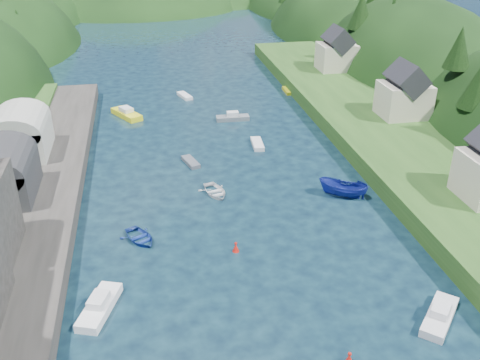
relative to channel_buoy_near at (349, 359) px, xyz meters
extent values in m
plane|color=black|center=(-3.93, 45.97, -0.48)|extent=(600.00, 600.00, 0.00)
ellipsoid|color=black|center=(-48.93, 113.97, -8.91)|extent=(44.00, 75.56, 48.19)
ellipsoid|color=black|center=(-48.93, 155.97, -7.30)|extent=(44.00, 75.56, 39.00)
ellipsoid|color=black|center=(41.07, 70.97, -8.88)|extent=(36.00, 75.56, 48.00)
ellipsoid|color=black|center=(41.07, 113.97, -8.26)|extent=(36.00, 75.56, 44.49)
ellipsoid|color=black|center=(41.07, 155.97, -6.78)|extent=(36.00, 75.56, 36.00)
ellipsoid|color=black|center=(-13.93, 165.97, -10.48)|extent=(80.00, 60.00, 44.00)
ellipsoid|color=black|center=(14.07, 175.97, -12.48)|extent=(70.00, 56.00, 36.00)
cone|color=black|center=(-39.30, 98.26, 8.21)|extent=(4.07, 4.07, 5.40)
cone|color=black|center=(-42.42, 114.68, 9.64)|extent=(4.56, 4.56, 8.83)
cone|color=black|center=(32.56, 43.64, 12.09)|extent=(4.07, 4.07, 6.17)
cone|color=black|center=(37.15, 56.73, 7.36)|extent=(3.40, 3.40, 5.14)
cone|color=black|center=(35.75, 73.00, 10.90)|extent=(4.94, 4.94, 8.70)
cone|color=black|center=(30.57, 76.36, 12.04)|extent=(5.25, 5.25, 6.94)
cone|color=black|center=(36.53, 85.87, 12.31)|extent=(3.36, 3.36, 8.65)
cone|color=black|center=(38.99, 98.81, 10.70)|extent=(4.57, 4.57, 8.05)
cube|color=#2D2B28|center=(-27.93, 15.97, 0.52)|extent=(12.00, 110.00, 2.00)
cube|color=#2D2D30|center=(-29.93, 28.97, 3.52)|extent=(7.00, 9.00, 4.00)
cube|color=#B2B2A8|center=(-29.93, 40.97, 3.52)|extent=(7.00, 9.00, 4.00)
cylinder|color=#B2B2A8|center=(-29.93, 40.97, 5.52)|extent=(7.00, 9.00, 7.00)
cube|color=#234719|center=(21.07, 35.97, 0.72)|extent=(16.00, 120.00, 2.40)
cube|color=beige|center=(25.07, 43.97, 4.42)|extent=(7.00, 6.00, 5.00)
cube|color=black|center=(25.07, 43.97, 7.76)|extent=(5.15, 6.24, 5.15)
cube|color=beige|center=(24.07, 70.97, 4.42)|extent=(7.00, 6.00, 5.00)
cube|color=black|center=(24.07, 70.97, 7.76)|extent=(5.15, 6.24, 5.15)
cone|color=#B4160E|center=(0.00, 0.00, -0.03)|extent=(0.70, 0.70, 0.90)
sphere|color=#B4160E|center=(0.00, 0.00, 0.47)|extent=(0.30, 0.30, 0.30)
cone|color=#B4160E|center=(-5.81, 16.19, -0.03)|extent=(0.70, 0.70, 0.90)
sphere|color=#B4160E|center=(-5.81, 16.19, 0.47)|extent=(0.30, 0.30, 0.30)
cube|color=#C9C917|center=(13.07, 65.81, -0.21)|extent=(1.45, 4.21, 0.59)
cube|color=silver|center=(9.17, 3.13, -0.12)|extent=(5.28, 5.54, 0.81)
cube|color=silver|center=(9.17, 3.13, 0.68)|extent=(2.34, 2.39, 0.70)
imported|color=navy|center=(-15.25, 20.03, -0.16)|extent=(4.99, 5.55, 0.95)
imported|color=navy|center=(8.76, 25.15, 0.50)|extent=(6.18, 4.70, 2.26)
cube|color=slate|center=(0.29, 53.08, -0.15)|extent=(5.35, 1.91, 0.74)
cube|color=silver|center=(0.29, 53.08, 0.61)|extent=(1.89, 1.28, 0.70)
cube|color=yellow|center=(-16.70, 57.83, -0.06)|extent=(5.26, 6.94, 0.94)
cube|color=silver|center=(-16.70, 57.83, 0.81)|extent=(2.51, 2.81, 0.70)
cube|color=white|center=(-18.87, 9.58, -0.10)|extent=(3.87, 6.27, 0.83)
cube|color=silver|center=(-18.87, 9.58, 0.71)|extent=(2.00, 2.43, 0.70)
cube|color=white|center=(-6.31, 66.29, -0.21)|extent=(2.64, 4.51, 0.60)
imported|color=silver|center=(-6.11, 28.59, -0.15)|extent=(4.36, 5.31, 0.96)
cube|color=#4F525A|center=(-8.14, 37.69, -0.23)|extent=(2.34, 4.13, 0.55)
cube|color=silver|center=(2.02, 42.04, -0.20)|extent=(1.74, 4.47, 0.61)
camera|label=1|loc=(-13.60, -27.80, 30.39)|focal=40.00mm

